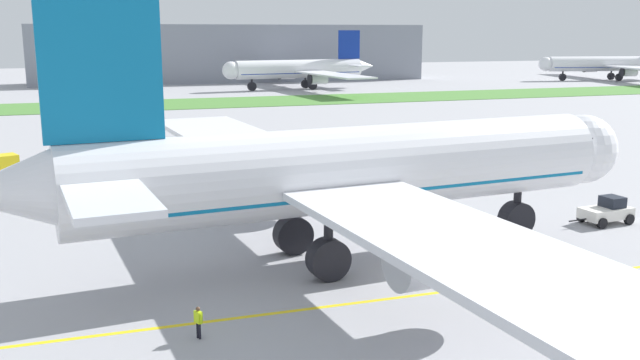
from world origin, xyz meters
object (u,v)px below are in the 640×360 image
at_px(airliner_foreground, 343,172).
at_px(parked_airliner_far_centre, 609,64).
at_px(ground_crew_wingwalker_port, 198,319).
at_px(parked_airliner_far_left, 301,69).
at_px(service_truck_catering_van, 236,161).
at_px(pushback_tug, 607,211).

xyz_separation_m(airliner_foreground, parked_airliner_far_centre, (148.56, 149.66, -1.09)).
bearing_deg(ground_crew_wingwalker_port, parked_airliner_far_left, 71.32).
height_order(airliner_foreground, ground_crew_wingwalker_port, airliner_foreground).
bearing_deg(parked_airliner_far_centre, airliner_foreground, -134.79).
bearing_deg(service_truck_catering_van, airliner_foreground, -88.77).
bearing_deg(airliner_foreground, parked_airliner_far_centre, 45.21).
bearing_deg(parked_airliner_far_centre, parked_airliner_far_left, -178.11).
height_order(airliner_foreground, service_truck_catering_van, airliner_foreground).
distance_m(parked_airliner_far_left, parked_airliner_far_centre, 107.48).
height_order(airliner_foreground, parked_airliner_far_centre, airliner_foreground).
distance_m(ground_crew_wingwalker_port, parked_airliner_far_centre, 225.92).
distance_m(pushback_tug, ground_crew_wingwalker_port, 38.13).
xyz_separation_m(airliner_foreground, ground_crew_wingwalker_port, (-11.55, -9.68, -5.30)).
xyz_separation_m(service_truck_catering_van, parked_airliner_far_left, (41.85, 112.86, 4.04)).
bearing_deg(parked_airliner_far_centre, service_truck_catering_van, -142.05).
height_order(ground_crew_wingwalker_port, parked_airliner_far_centre, parked_airliner_far_centre).
bearing_deg(parked_airliner_far_left, parked_airliner_far_centre, 1.89).
height_order(pushback_tug, service_truck_catering_van, service_truck_catering_van).
bearing_deg(pushback_tug, parked_airliner_far_left, 83.43).
height_order(service_truck_catering_van, parked_airliner_far_centre, parked_airliner_far_centre).
bearing_deg(airliner_foreground, parked_airliner_far_left, 74.28).
xyz_separation_m(ground_crew_wingwalker_port, parked_airliner_far_centre, (160.11, 159.34, 4.21)).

